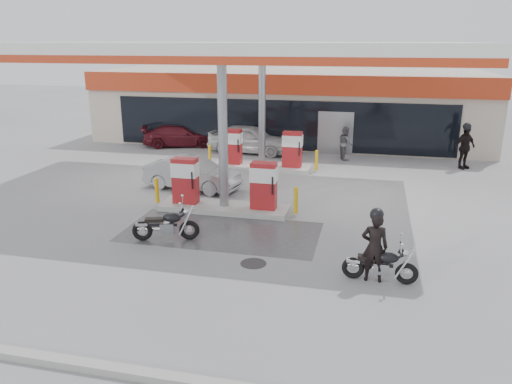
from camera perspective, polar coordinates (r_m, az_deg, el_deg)
ground at (r=15.63m, az=-5.75°, el=-4.40°), size 90.00×90.00×0.00m
wet_patch at (r=15.48m, az=-3.99°, el=-4.56°), size 6.00×3.00×0.00m
drain_cover at (r=13.34m, az=-0.30°, el=-8.16°), size 0.70×0.70×0.01m
kerb at (r=10.00m, az=-19.42°, el=-18.12°), size 28.00×0.25×0.15m
store_building at (r=30.29m, az=4.01°, el=9.96°), size 22.00×8.22×4.00m
canopy at (r=19.36m, az=-1.28°, el=15.76°), size 16.00×10.02×5.51m
pump_island_near at (r=17.20m, az=-3.68°, el=0.16°), size 5.14×1.30×1.78m
pump_island_far at (r=22.82m, az=0.68°, el=4.39°), size 5.14×1.30×1.78m
main_motorcycle at (r=12.62m, az=14.11°, el=-8.16°), size 1.84×0.70×0.94m
biker_main at (r=12.43m, az=13.38°, el=-6.15°), size 0.66×0.44×1.77m
parked_motorcycle at (r=14.91m, az=-10.16°, el=-3.80°), size 1.94×0.85×1.02m
sedan_white at (r=26.17m, az=-0.73°, el=6.09°), size 4.51×2.16×1.49m
attendant at (r=25.05m, az=10.18°, el=5.52°), size 0.89×0.98×1.64m
hatchback_silver at (r=19.84m, az=-7.31°, el=2.11°), size 4.03×1.98×1.27m
parked_car_left at (r=28.23m, az=-8.71°, el=6.38°), size 4.39×2.90×1.18m
biker_walking at (r=24.75m, az=22.74°, el=4.74°), size 1.23×1.09×1.99m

